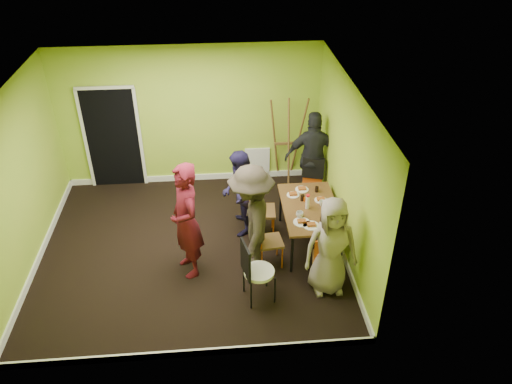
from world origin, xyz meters
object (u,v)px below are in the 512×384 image
chair_bentwood (254,269)px  chair_front_end (325,257)px  person_front_end (331,247)px  easel (287,142)px  person_standing (186,221)px  person_back_end (313,158)px  chair_back_end (313,173)px  thermos (308,202)px  person_left_far (239,193)px  chair_left_far (257,206)px  blue_bottle (326,214)px  orange_bottle (305,199)px  person_left_near (251,221)px  dining_table (310,210)px  chair_left_near (265,237)px

chair_bentwood → chair_front_end: bearing=91.3°
chair_front_end → person_front_end: person_front_end is taller
easel → person_standing: (-1.89, -2.52, 0.04)m
person_back_end → easel: bearing=-53.8°
person_standing → easel: bearing=121.7°
easel → person_standing: 3.15m
person_back_end → chair_back_end: bearing=85.1°
chair_front_end → person_standing: 2.15m
chair_front_end → thermos: 1.00m
person_back_end → person_front_end: 2.46m
easel → person_back_end: bearing=-59.2°
chair_front_end → person_left_far: (-1.20, 1.41, 0.30)m
person_left_far → chair_left_far: bearing=65.9°
chair_left_far → chair_back_end: bearing=131.6°
chair_back_end → blue_bottle: size_ratio=4.93×
blue_bottle → person_front_end: 0.74m
orange_bottle → person_standing: bearing=-160.7°
chair_bentwood → person_left_far: bearing=170.7°
thermos → person_left_near: bearing=-150.8°
chair_back_end → person_front_end: (-0.16, -2.27, 0.12)m
person_left_near → person_back_end: 2.32m
easel → dining_table: bearing=-87.1°
dining_table → chair_left_near: bearing=-149.9°
chair_bentwood → person_back_end: 2.91m
chair_front_end → person_left_near: bearing=171.1°
chair_back_end → person_standing: (-2.25, -1.67, 0.28)m
chair_left_far → person_standing: bearing=-50.1°
dining_table → easel: (-0.10, 2.02, 0.22)m
chair_left_far → person_left_near: 0.96m
chair_bentwood → person_left_near: size_ratio=0.56×
orange_bottle → person_left_far: 1.11m
dining_table → chair_left_near: (-0.79, -0.46, -0.16)m
chair_left_far → easel: bearing=160.3°
chair_left_near → thermos: (0.73, 0.43, 0.33)m
dining_table → chair_bentwood: size_ratio=1.45×
thermos → person_left_far: person_left_far is taller
person_standing → person_front_end: bearing=52.7°
person_standing → person_back_end: (2.28, 1.86, -0.05)m
chair_front_end → person_back_end: size_ratio=0.47×
dining_table → chair_left_far: bearing=159.1°
chair_bentwood → person_left_far: 1.71m
easel → orange_bottle: 1.85m
orange_bottle → person_front_end: (0.16, -1.27, 0.01)m
thermos → blue_bottle: thermos is taller
chair_bentwood → person_standing: bearing=-139.7°
easel → thermos: size_ratio=8.15×
chair_front_end → chair_bentwood: 1.13m
person_back_end → dining_table: bearing=83.3°
chair_front_end → person_left_far: person_left_far is taller
thermos → person_standing: person_standing is taller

